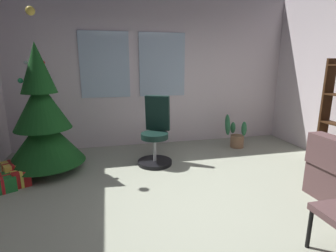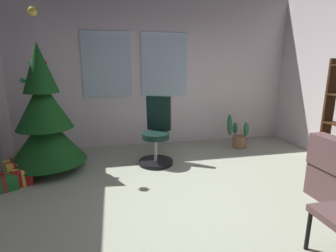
# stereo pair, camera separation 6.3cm
# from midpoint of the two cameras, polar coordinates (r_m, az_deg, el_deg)

# --- Properties ---
(ground_plane) EXTENTS (5.44, 5.35, 0.10)m
(ground_plane) POSITION_cam_midpoint_polar(r_m,az_deg,el_deg) (3.08, 6.58, -19.20)
(ground_plane) COLOR #9CA18D
(wall_back_with_windows) EXTENTS (5.44, 0.12, 2.88)m
(wall_back_with_windows) POSITION_cam_midpoint_polar(r_m,az_deg,el_deg) (5.23, -3.43, 11.72)
(wall_back_with_windows) COLOR silver
(wall_back_with_windows) RESTS_ON ground_plane
(holiday_tree) EXTENTS (1.11, 1.11, 2.35)m
(holiday_tree) POSITION_cam_midpoint_polar(r_m,az_deg,el_deg) (4.22, -26.11, 0.92)
(holiday_tree) COLOR #4C331E
(holiday_tree) RESTS_ON ground_plane
(gift_box_red) EXTENTS (0.30, 0.31, 0.22)m
(gift_box_red) POSITION_cam_midpoint_polar(r_m,az_deg,el_deg) (4.12, -29.96, -9.76)
(gift_box_red) COLOR red
(gift_box_red) RESTS_ON ground_plane
(gift_box_green) EXTENTS (0.41, 0.41, 0.20)m
(gift_box_green) POSITION_cam_midpoint_polar(r_m,az_deg,el_deg) (4.09, -33.06, -10.49)
(gift_box_green) COLOR #1E722D
(gift_box_green) RESTS_ON ground_plane
(gift_box_gold) EXTENTS (0.33, 0.38, 0.27)m
(gift_box_gold) POSITION_cam_midpoint_polar(r_m,az_deg,el_deg) (4.30, -31.39, -8.62)
(gift_box_gold) COLOR gold
(gift_box_gold) RESTS_ON ground_plane
(office_chair) EXTENTS (0.57, 0.59, 1.11)m
(office_chair) POSITION_cam_midpoint_polar(r_m,az_deg,el_deg) (4.24, -3.15, -2.56)
(office_chair) COLOR black
(office_chair) RESTS_ON ground_plane
(potted_plant) EXTENTS (0.42, 0.42, 0.66)m
(potted_plant) POSITION_cam_midpoint_polar(r_m,az_deg,el_deg) (5.27, 14.33, -2.08)
(potted_plant) COLOR #8C6649
(potted_plant) RESTS_ON ground_plane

